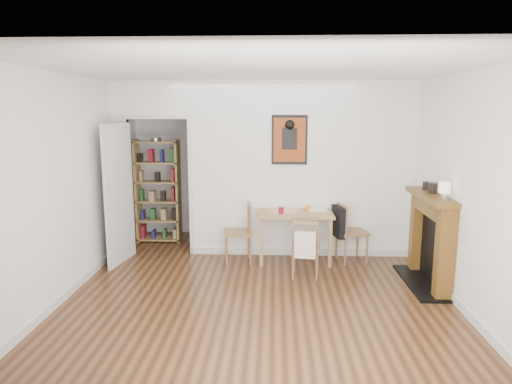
{
  "coord_description": "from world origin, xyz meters",
  "views": [
    {
      "loc": [
        0.18,
        -5.35,
        2.17
      ],
      "look_at": [
        -0.06,
        0.6,
        1.11
      ],
      "focal_mm": 32.0,
      "sensor_mm": 36.0,
      "label": 1
    }
  ],
  "objects_px": {
    "dining_table": "(295,218)",
    "chair_front": "(306,247)",
    "fireplace": "(432,237)",
    "chair_right": "(351,232)",
    "bookshelf": "(158,192)",
    "orange_fruit": "(307,208)",
    "ceramic_jar_a": "(433,188)",
    "chair_left": "(238,233)",
    "ceramic_jar_b": "(426,186)",
    "red_glass": "(281,210)",
    "mantel_lamp": "(445,188)",
    "notebook": "(317,210)"
  },
  "relations": [
    {
      "from": "orange_fruit",
      "to": "ceramic_jar_a",
      "type": "bearing_deg",
      "value": -30.86
    },
    {
      "from": "chair_right",
      "to": "notebook",
      "type": "xyz_separation_m",
      "value": [
        -0.49,
        0.11,
        0.3
      ]
    },
    {
      "from": "dining_table",
      "to": "bookshelf",
      "type": "distance_m",
      "value": 2.44
    },
    {
      "from": "fireplace",
      "to": "dining_table",
      "type": "bearing_deg",
      "value": 153.04
    },
    {
      "from": "bookshelf",
      "to": "fireplace",
      "type": "height_order",
      "value": "bookshelf"
    },
    {
      "from": "orange_fruit",
      "to": "dining_table",
      "type": "bearing_deg",
      "value": -155.07
    },
    {
      "from": "ceramic_jar_b",
      "to": "red_glass",
      "type": "bearing_deg",
      "value": 167.89
    },
    {
      "from": "chair_right",
      "to": "bookshelf",
      "type": "distance_m",
      "value": 3.22
    },
    {
      "from": "red_glass",
      "to": "ceramic_jar_a",
      "type": "bearing_deg",
      "value": -19.57
    },
    {
      "from": "chair_left",
      "to": "mantel_lamp",
      "type": "xyz_separation_m",
      "value": [
        2.48,
        -1.1,
        0.86
      ]
    },
    {
      "from": "orange_fruit",
      "to": "ceramic_jar_a",
      "type": "xyz_separation_m",
      "value": [
        1.48,
        -0.88,
        0.45
      ]
    },
    {
      "from": "red_glass",
      "to": "ceramic_jar_b",
      "type": "height_order",
      "value": "ceramic_jar_b"
    },
    {
      "from": "chair_left",
      "to": "notebook",
      "type": "distance_m",
      "value": 1.2
    },
    {
      "from": "chair_left",
      "to": "bookshelf",
      "type": "height_order",
      "value": "bookshelf"
    },
    {
      "from": "chair_right",
      "to": "red_glass",
      "type": "height_order",
      "value": "chair_right"
    },
    {
      "from": "chair_front",
      "to": "mantel_lamp",
      "type": "bearing_deg",
      "value": -19.86
    },
    {
      "from": "chair_front",
      "to": "red_glass",
      "type": "height_order",
      "value": "red_glass"
    },
    {
      "from": "chair_front",
      "to": "bookshelf",
      "type": "xyz_separation_m",
      "value": [
        -2.35,
        1.59,
        0.44
      ]
    },
    {
      "from": "chair_front",
      "to": "mantel_lamp",
      "type": "height_order",
      "value": "mantel_lamp"
    },
    {
      "from": "dining_table",
      "to": "orange_fruit",
      "type": "height_order",
      "value": "orange_fruit"
    },
    {
      "from": "chair_front",
      "to": "bookshelf",
      "type": "height_order",
      "value": "bookshelf"
    },
    {
      "from": "chair_right",
      "to": "ceramic_jar_b",
      "type": "distance_m",
      "value": 1.26
    },
    {
      "from": "bookshelf",
      "to": "ceramic_jar_a",
      "type": "height_order",
      "value": "bookshelf"
    },
    {
      "from": "notebook",
      "to": "ceramic_jar_a",
      "type": "xyz_separation_m",
      "value": [
        1.34,
        -0.9,
        0.49
      ]
    },
    {
      "from": "fireplace",
      "to": "ceramic_jar_a",
      "type": "xyz_separation_m",
      "value": [
        -0.01,
        0.05,
        0.61
      ]
    },
    {
      "from": "red_glass",
      "to": "ceramic_jar_a",
      "type": "relative_size",
      "value": 0.72
    },
    {
      "from": "bookshelf",
      "to": "chair_right",
      "type": "bearing_deg",
      "value": -17.34
    },
    {
      "from": "orange_fruit",
      "to": "chair_right",
      "type": "bearing_deg",
      "value": -8.18
    },
    {
      "from": "chair_right",
      "to": "orange_fruit",
      "type": "height_order",
      "value": "chair_right"
    },
    {
      "from": "ceramic_jar_a",
      "to": "ceramic_jar_b",
      "type": "bearing_deg",
      "value": 89.67
    },
    {
      "from": "chair_left",
      "to": "bookshelf",
      "type": "distance_m",
      "value": 1.81
    },
    {
      "from": "bookshelf",
      "to": "ceramic_jar_b",
      "type": "bearing_deg",
      "value": -20.79
    },
    {
      "from": "dining_table",
      "to": "fireplace",
      "type": "relative_size",
      "value": 0.86
    },
    {
      "from": "dining_table",
      "to": "chair_left",
      "type": "distance_m",
      "value": 0.86
    },
    {
      "from": "ceramic_jar_a",
      "to": "fireplace",
      "type": "bearing_deg",
      "value": -76.78
    },
    {
      "from": "chair_left",
      "to": "fireplace",
      "type": "distance_m",
      "value": 2.61
    },
    {
      "from": "ceramic_jar_b",
      "to": "chair_front",
      "type": "bearing_deg",
      "value": -175.81
    },
    {
      "from": "chair_left",
      "to": "dining_table",
      "type": "bearing_deg",
      "value": 7.17
    },
    {
      "from": "chair_left",
      "to": "chair_front",
      "type": "xyz_separation_m",
      "value": [
        0.94,
        -0.54,
        -0.03
      ]
    },
    {
      "from": "dining_table",
      "to": "chair_front",
      "type": "bearing_deg",
      "value": -79.89
    },
    {
      "from": "chair_left",
      "to": "notebook",
      "type": "bearing_deg",
      "value": 10.18
    },
    {
      "from": "fireplace",
      "to": "ceramic_jar_a",
      "type": "distance_m",
      "value": 0.61
    },
    {
      "from": "mantel_lamp",
      "to": "ceramic_jar_a",
      "type": "xyz_separation_m",
      "value": [
        0.0,
        0.41,
        -0.06
      ]
    },
    {
      "from": "chair_front",
      "to": "fireplace",
      "type": "height_order",
      "value": "fireplace"
    },
    {
      "from": "chair_front",
      "to": "red_glass",
      "type": "distance_m",
      "value": 0.72
    },
    {
      "from": "fireplace",
      "to": "mantel_lamp",
      "type": "bearing_deg",
      "value": -92.61
    },
    {
      "from": "chair_front",
      "to": "ceramic_jar_a",
      "type": "relative_size",
      "value": 6.02
    },
    {
      "from": "ceramic_jar_a",
      "to": "mantel_lamp",
      "type": "bearing_deg",
      "value": -90.49
    },
    {
      "from": "notebook",
      "to": "mantel_lamp",
      "type": "bearing_deg",
      "value": -44.35
    },
    {
      "from": "fireplace",
      "to": "red_glass",
      "type": "distance_m",
      "value": 2.02
    }
  ]
}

